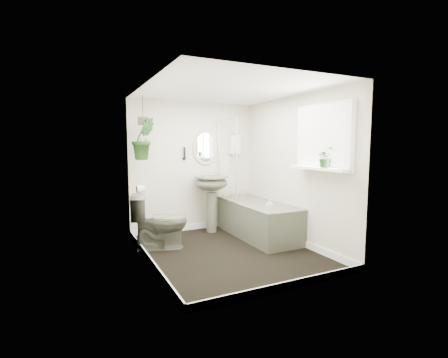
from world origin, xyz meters
name	(u,v)px	position (x,y,z in m)	size (l,w,h in m)	color
floor	(228,252)	(0.00, 0.00, -0.01)	(2.30, 2.80, 0.02)	black
ceiling	(229,89)	(0.00, 0.00, 2.31)	(2.30, 2.80, 0.02)	white
wall_back	(194,167)	(0.00, 1.41, 1.15)	(2.30, 0.02, 2.30)	silver
wall_front	(290,184)	(0.00, -1.41, 1.15)	(2.30, 0.02, 2.30)	silver
wall_left	(147,177)	(-1.16, 0.00, 1.15)	(0.02, 2.80, 2.30)	silver
wall_right	(294,170)	(1.16, 0.00, 1.15)	(0.02, 2.80, 2.30)	silver
skirting	(229,248)	(0.00, 0.00, 0.05)	(2.30, 2.80, 0.10)	white
bathtub	(257,219)	(0.80, 0.50, 0.29)	(0.72, 1.72, 0.58)	#4C4E40
bath_screen	(227,160)	(0.47, 0.99, 1.28)	(0.04, 0.72, 1.40)	silver
shower_box	(235,145)	(0.80, 1.34, 1.55)	(0.20, 0.10, 0.35)	white
oval_mirror	(205,147)	(0.21, 1.37, 1.50)	(0.46, 0.03, 0.62)	beige
wall_sconce	(185,153)	(-0.19, 1.36, 1.40)	(0.04, 0.04, 0.22)	black
toilet_roll_holder	(140,189)	(-1.10, 0.70, 0.90)	(0.11, 0.11, 0.11)	white
window_recess	(324,137)	(1.09, -0.70, 1.65)	(0.08, 1.00, 0.90)	white
window_sill	(319,168)	(1.02, -0.70, 1.23)	(0.18, 1.00, 0.04)	white
window_blinds	(321,137)	(1.04, -0.70, 1.65)	(0.01, 0.86, 0.76)	white
toilet	(160,221)	(-0.85, 0.60, 0.41)	(0.46, 0.81, 0.82)	#4C4E40
pedestal_sink	(211,204)	(0.21, 1.10, 0.50)	(0.59, 0.50, 1.00)	#4C4E40
sill_plant	(325,157)	(1.01, -0.83, 1.38)	(0.24, 0.21, 0.27)	black
hanging_plant	(143,139)	(-0.97, 1.01, 1.64)	(0.36, 0.29, 0.65)	black
soap_bottle	(270,206)	(0.51, -0.29, 0.68)	(0.09, 0.09, 0.20)	black
hanging_pot	(143,121)	(-0.97, 1.01, 1.91)	(0.16, 0.16, 0.12)	brown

